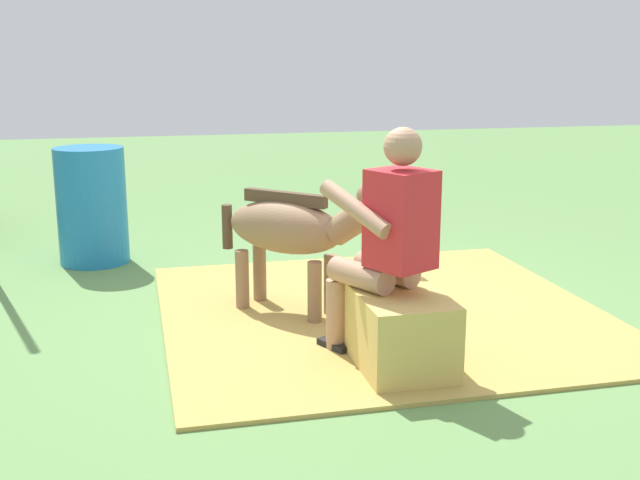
{
  "coord_description": "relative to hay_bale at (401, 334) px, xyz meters",
  "views": [
    {
      "loc": [
        -4.63,
        1.32,
        1.67
      ],
      "look_at": [
        -0.04,
        0.22,
        0.55
      ],
      "focal_mm": 44.19,
      "sensor_mm": 36.0,
      "label": 1
    }
  ],
  "objects": [
    {
      "name": "hay_patch",
      "position": [
        0.94,
        -0.19,
        -0.2
      ],
      "size": [
        2.78,
        2.83,
        0.02
      ],
      "primitive_type": "cube",
      "color": "tan",
      "rests_on": "ground"
    },
    {
      "name": "pony_standing",
      "position": [
        1.03,
        0.35,
        0.36
      ],
      "size": [
        1.05,
        1.07,
        0.94
      ],
      "color": "#8C6B4C",
      "rests_on": "ground"
    },
    {
      "name": "person_seated",
      "position": [
        0.15,
        0.05,
        0.5
      ],
      "size": [
        0.72,
        0.59,
        1.31
      ],
      "color": "tan",
      "rests_on": "ground"
    },
    {
      "name": "ground_plane",
      "position": [
        0.86,
        0.03,
        -0.21
      ],
      "size": [
        24.0,
        24.0,
        0.0
      ],
      "primitive_type": "plane",
      "color": "#608C4C"
    },
    {
      "name": "hay_bale",
      "position": [
        0.0,
        0.0,
        0.0
      ],
      "size": [
        0.61,
        0.46,
        0.43
      ],
      "primitive_type": "cube",
      "color": "tan",
      "rests_on": "ground"
    },
    {
      "name": "water_barrel",
      "position": [
        2.75,
        1.69,
        0.26
      ],
      "size": [
        0.55,
        0.55,
        0.94
      ],
      "primitive_type": "cylinder",
      "color": "#1E72B2",
      "rests_on": "ground"
    }
  ]
}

